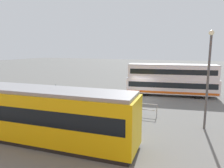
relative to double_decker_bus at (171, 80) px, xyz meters
The scene contains 8 objects.
ground_plane 4.72m from the double_decker_bus, 46.80° to the left, with size 160.00×160.00×0.00m, color slate.
double_decker_bus is the anchor object (origin of this frame).
tram_yellow 17.86m from the double_decker_bus, 64.05° to the left, with size 15.84×3.44×3.32m.
pedestrian_near_railing 9.33m from the double_decker_bus, 56.25° to the left, with size 0.45×0.45×1.81m.
pedestrian_crossing 11.44m from the double_decker_bus, 75.85° to the left, with size 0.44×0.44×1.68m.
pedestrian_railing 9.61m from the double_decker_bus, 66.49° to the left, with size 7.41×0.13×1.08m.
info_sign 13.58m from the double_decker_bus, 43.83° to the left, with size 0.97×0.26×2.23m.
street_lamp 10.82m from the double_decker_bus, 109.22° to the left, with size 0.36×0.36×6.90m.
Camera 1 is at (-5.61, 22.63, 5.71)m, focal length 33.57 mm.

